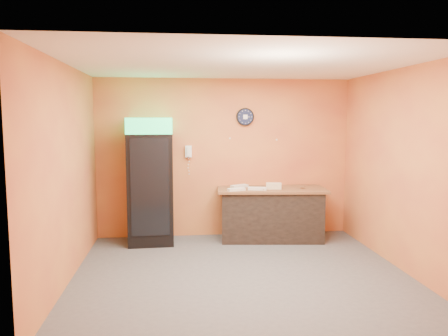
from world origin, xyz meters
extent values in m
plane|color=#47474C|center=(0.00, 0.00, 0.00)|extent=(4.50, 4.50, 0.00)
cube|color=#E08D3F|center=(0.00, 2.00, 1.40)|extent=(4.50, 0.02, 2.80)
cube|color=#E08D3F|center=(-2.25, 0.00, 1.40)|extent=(0.02, 4.00, 2.80)
cube|color=#E08D3F|center=(2.25, 0.00, 1.40)|extent=(0.02, 4.00, 2.80)
cube|color=white|center=(0.00, 0.00, 2.80)|extent=(4.50, 4.00, 0.02)
cube|color=black|center=(-1.29, 1.65, 0.92)|extent=(0.76, 0.76, 1.85)
cube|color=#1BE76E|center=(-1.29, 1.65, 1.98)|extent=(0.76, 0.76, 0.26)
cube|color=black|center=(-1.30, 1.27, 1.00)|extent=(0.61, 0.04, 1.59)
cube|color=black|center=(0.78, 1.62, 0.43)|extent=(1.79, 0.95, 0.86)
cylinder|color=black|center=(0.37, 1.98, 2.13)|extent=(0.31, 0.05, 0.31)
cylinder|color=#0F1433|center=(0.37, 1.95, 2.13)|extent=(0.27, 0.01, 0.27)
cube|color=white|center=(0.37, 1.94, 2.13)|extent=(0.08, 0.00, 0.08)
cube|color=white|center=(-0.64, 1.96, 1.52)|extent=(0.11, 0.06, 0.20)
cube|color=white|center=(-0.64, 1.91, 1.52)|extent=(0.05, 0.04, 0.17)
cube|color=brown|center=(0.78, 1.62, 0.88)|extent=(1.93, 1.01, 0.04)
cube|color=beige|center=(0.80, 1.52, 0.93)|extent=(0.27, 0.13, 0.05)
cube|color=beige|center=(0.80, 1.52, 0.98)|extent=(0.27, 0.13, 0.05)
cube|color=silver|center=(0.14, 1.43, 0.92)|extent=(0.32, 0.20, 0.04)
cube|color=silver|center=(0.50, 1.47, 0.92)|extent=(0.33, 0.20, 0.04)
cube|color=silver|center=(0.24, 1.77, 0.92)|extent=(0.33, 0.25, 0.04)
cylinder|color=silver|center=(0.85, 1.64, 0.93)|extent=(0.06, 0.06, 0.06)
camera|label=1|loc=(-0.86, -5.72, 2.11)|focal=35.00mm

